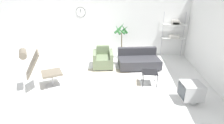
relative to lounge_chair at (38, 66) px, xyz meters
name	(u,v)px	position (x,y,z in m)	size (l,w,h in m)	color
ground_plane	(102,83)	(1.73, 0.48, -0.70)	(12.00, 12.00, 0.00)	white
wall_back	(112,23)	(1.73, 3.48, 0.70)	(12.00, 0.09, 2.80)	white
round_rug	(101,83)	(1.70, 0.48, -0.70)	(2.43, 2.43, 0.01)	#BCB29E
lounge_chair	(38,66)	(0.00, 0.00, 0.00)	(1.14, 0.98, 1.19)	#BCBCC1
armchair_red	(103,60)	(1.57, 1.78, -0.42)	(0.85, 0.96, 0.74)	silver
couch_low	(138,61)	(2.89, 1.89, -0.46)	(1.62, 1.19, 0.67)	black
side_table	(150,73)	(3.16, 0.54, -0.33)	(0.44, 0.44, 0.41)	black
crt_television	(191,92)	(4.09, -0.30, -0.42)	(0.55, 0.54, 0.51)	#B7B7B7
potted_plant	(121,41)	(2.20, 2.85, 0.05)	(0.62, 0.62, 1.50)	#333338
shelf_unit	(175,29)	(4.40, 3.26, 0.51)	(0.94, 0.28, 1.90)	#BCBCC1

